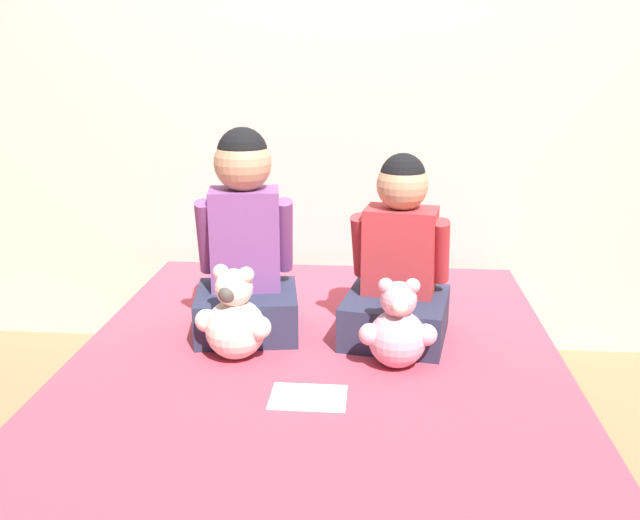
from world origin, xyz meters
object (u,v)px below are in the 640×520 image
(teddy_bear_held_by_left_child, at_px, (235,320))
(sign_card, at_px, (307,397))
(bed, at_px, (315,425))
(child_on_left, at_px, (245,246))
(child_on_right, at_px, (398,267))
(teddy_bear_held_by_right_child, at_px, (398,330))

(teddy_bear_held_by_left_child, xyz_separation_m, sign_card, (0.25, -0.24, -0.12))
(teddy_bear_held_by_left_child, relative_size, sign_card, 1.42)
(bed, bearing_deg, teddy_bear_held_by_left_child, 170.38)
(bed, xyz_separation_m, child_on_left, (-0.25, 0.26, 0.50))
(child_on_left, relative_size, child_on_right, 1.13)
(child_on_left, height_order, teddy_bear_held_by_left_child, child_on_left)
(child_on_right, relative_size, teddy_bear_held_by_right_child, 2.18)
(bed, xyz_separation_m, child_on_right, (0.25, 0.26, 0.44))
(teddy_bear_held_by_right_child, bearing_deg, child_on_left, 152.55)
(bed, relative_size, child_on_left, 2.98)
(child_on_left, bearing_deg, child_on_right, -9.00)
(teddy_bear_held_by_left_child, bearing_deg, child_on_left, 104.38)
(teddy_bear_held_by_right_child, bearing_deg, bed, -176.59)
(child_on_right, xyz_separation_m, sign_card, (-0.26, -0.46, -0.24))
(child_on_left, xyz_separation_m, teddy_bear_held_by_left_child, (0.00, -0.22, -0.17))
(child_on_right, height_order, teddy_bear_held_by_left_child, child_on_right)
(child_on_right, height_order, teddy_bear_held_by_right_child, child_on_right)
(teddy_bear_held_by_left_child, relative_size, teddy_bear_held_by_right_child, 1.07)
(sign_card, bearing_deg, child_on_left, 118.41)
(child_on_right, bearing_deg, sign_card, -108.93)
(teddy_bear_held_by_left_child, distance_m, sign_card, 0.37)
(child_on_right, height_order, sign_card, child_on_right)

